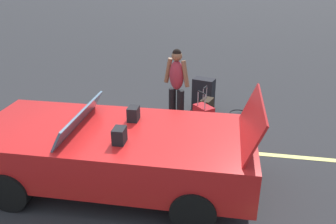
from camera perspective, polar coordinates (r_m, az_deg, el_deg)
ground_plane at (r=5.61m, az=-8.32°, el=-11.52°), size 80.00×80.00×0.00m
lot_line_near at (r=6.68m, az=-4.87°, el=-5.18°), size 18.00×0.12×0.01m
convertible_car at (r=5.36m, az=-10.73°, el=-6.05°), size 4.19×1.87×1.52m
suitcase_large_black at (r=8.10m, az=5.87°, el=2.97°), size 0.54×0.41×0.74m
suitcase_medium_bright at (r=6.88m, az=5.82°, el=-1.40°), size 0.45×0.46×0.93m
suitcase_small_carryon at (r=7.53m, az=6.39°, el=0.34°), size 0.30×0.39×0.77m
duffel_bag at (r=7.34m, az=11.46°, el=-1.44°), size 0.49×0.70×0.34m
traveler_person at (r=6.99m, az=1.41°, el=4.58°), size 0.58×0.34×1.65m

